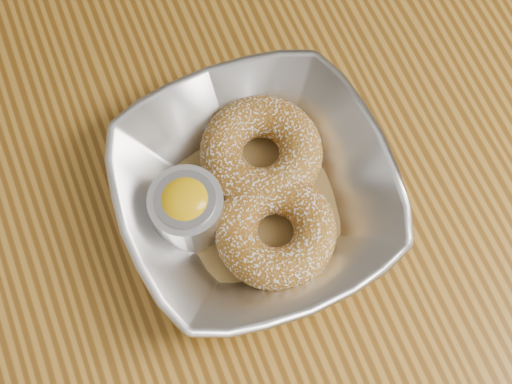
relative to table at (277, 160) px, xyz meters
name	(u,v)px	position (x,y,z in m)	size (l,w,h in m)	color
ground_plane	(267,299)	(0.00, 0.00, -0.65)	(4.00, 4.00, 0.00)	#565659
table	(277,160)	(0.00, 0.00, 0.00)	(1.20, 0.80, 0.75)	#8A5C1C
serving_bowl	(256,194)	(-0.05, -0.07, 0.12)	(0.21, 0.21, 0.05)	silver
parchment	(256,201)	(-0.05, -0.07, 0.11)	(0.14, 0.14, 0.00)	olive
donut_back	(261,152)	(-0.03, -0.04, 0.13)	(0.10, 0.10, 0.03)	#8E5919
donut_front	(276,231)	(-0.05, -0.10, 0.13)	(0.09, 0.09, 0.03)	#8E5919
ramekin	(187,208)	(-0.10, -0.06, 0.13)	(0.06, 0.06, 0.05)	silver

